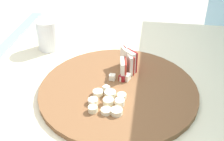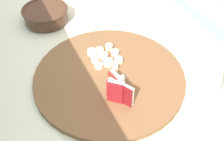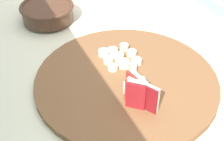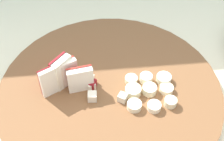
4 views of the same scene
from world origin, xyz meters
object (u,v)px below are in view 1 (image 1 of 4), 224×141
object	(u,v)px
cutting_board	(118,90)
apple_wedge_fan	(127,63)
small_jar	(49,34)
apple_dice_pile	(119,79)
banana_slice_rows	(107,102)

from	to	relation	value
cutting_board	apple_wedge_fan	xyz separation A→B (m)	(-0.08, 0.02, 0.04)
cutting_board	small_jar	size ratio (longest dim) A/B	4.15
apple_dice_pile	small_jar	size ratio (longest dim) A/B	0.81
apple_wedge_fan	banana_slice_rows	world-z (taller)	apple_wedge_fan
banana_slice_rows	apple_wedge_fan	bearing A→B (deg)	167.76
cutting_board	apple_dice_pile	bearing A→B (deg)	-177.66
apple_wedge_fan	apple_dice_pile	world-z (taller)	apple_wedge_fan
cutting_board	banana_slice_rows	xyz separation A→B (m)	(0.07, -0.02, 0.01)
cutting_board	small_jar	xyz separation A→B (m)	(-0.21, -0.26, 0.04)
apple_dice_pile	cutting_board	bearing A→B (deg)	2.34
cutting_board	apple_wedge_fan	size ratio (longest dim) A/B	4.34
apple_wedge_fan	banana_slice_rows	size ratio (longest dim) A/B	1.02
apple_dice_pile	banana_slice_rows	bearing A→B (deg)	-9.52
apple_dice_pile	small_jar	distance (m)	0.32
apple_dice_pile	small_jar	xyz separation A→B (m)	(-0.18, -0.26, 0.03)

